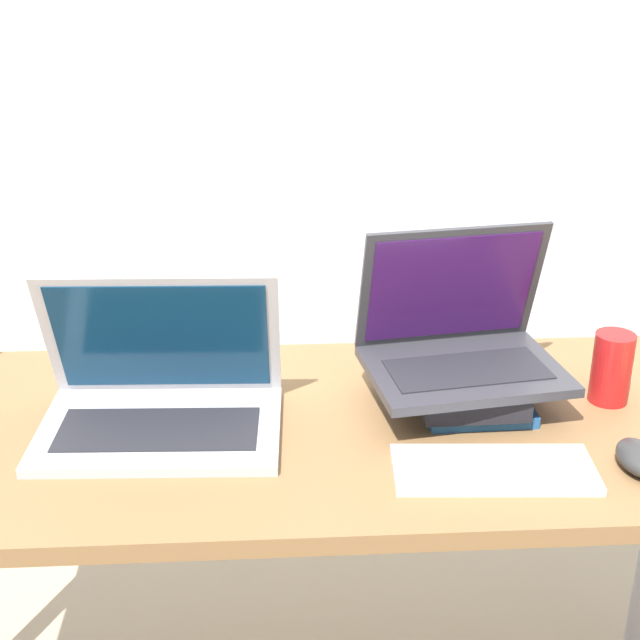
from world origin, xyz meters
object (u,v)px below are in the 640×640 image
object	(u,v)px
mouse	(639,458)
book_stack	(467,388)
soda_can	(612,368)
laptop_left	(161,398)
wireless_keyboard	(494,469)
laptop_on_books	(460,342)

from	to	relation	value
mouse	book_stack	bearing A→B (deg)	134.66
book_stack	soda_can	size ratio (longest dim) A/B	1.89
book_stack	mouse	world-z (taller)	book_stack
laptop_left	wireless_keyboard	xyz separation A→B (m)	(0.50, -0.17, -0.04)
laptop_left	wireless_keyboard	distance (m)	0.53
laptop_on_books	wireless_keyboard	bearing A→B (deg)	-87.59
book_stack	laptop_left	bearing A→B (deg)	-174.93
mouse	soda_can	distance (m)	0.22
mouse	wireless_keyboard	bearing A→B (deg)	179.73
laptop_left	book_stack	distance (m)	0.50
wireless_keyboard	mouse	bearing A→B (deg)	-0.27
book_stack	laptop_on_books	xyz separation A→B (m)	(-0.01, 0.02, 0.08)
mouse	soda_can	xyz separation A→B (m)	(0.03, 0.21, 0.04)
wireless_keyboard	book_stack	bearing A→B (deg)	88.96
book_stack	laptop_on_books	distance (m)	0.08
laptop_on_books	wireless_keyboard	size ratio (longest dim) A/B	1.14
laptop_on_books	wireless_keyboard	distance (m)	0.25
laptop_on_books	laptop_left	bearing A→B (deg)	-173.02
laptop_on_books	mouse	size ratio (longest dim) A/B	3.55
wireless_keyboard	mouse	size ratio (longest dim) A/B	3.10
book_stack	mouse	distance (m)	0.30
laptop_left	laptop_on_books	size ratio (longest dim) A/B	1.13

